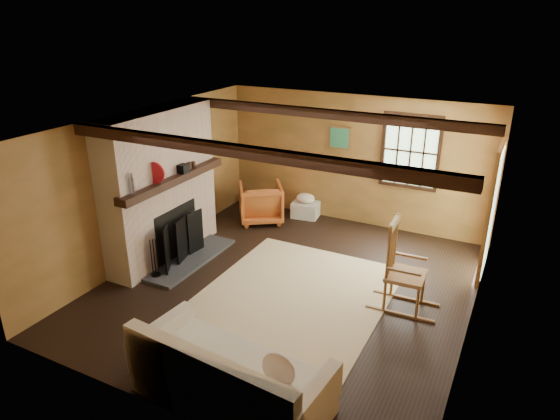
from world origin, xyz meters
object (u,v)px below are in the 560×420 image
Objects in this scene: rocking_chair at (403,272)px; armchair at (261,203)px; laundry_basket at (306,210)px; fireplace at (162,192)px; sofa at (229,381)px.

rocking_chair is 1.56× the size of armchair.
laundry_basket is at bearing 44.21° from rocking_chair.
fireplace reaches higher than rocking_chair.
sofa is 4.82m from armchair.
sofa is 5.11m from laundry_basket.
fireplace is 3.02m from laundry_basket.
rocking_chair reaches higher than armchair.
sofa is at bearing 154.91° from rocking_chair.
armchair reaches higher than laundry_basket.
armchair is (-2.06, 4.35, 0.07)m from sofa.
fireplace is 1.90× the size of rocking_chair.
fireplace is 3.73m from sofa.
rocking_chair is at bearing 3.28° from fireplace.
armchair is at bearing 120.50° from sofa.
fireplace is 3.87m from rocking_chair.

